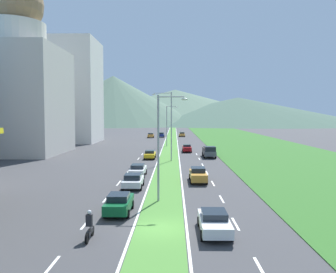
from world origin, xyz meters
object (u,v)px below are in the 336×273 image
object	(u,v)px
car_0	(214,222)
car_5	(198,175)
car_8	(119,203)
car_1	(187,148)
motorcycle_rider	(90,227)
car_4	(161,135)
street_lamp_near	(161,141)
street_lamp_mid	(169,122)
car_2	(182,134)
car_3	(151,135)
car_7	(133,181)
pickup_truck_0	(209,152)
car_6	(138,170)
car_9	(150,154)
street_lamp_far	(168,123)

from	to	relation	value
car_0	car_5	bearing A→B (deg)	179.61
car_0	car_8	world-z (taller)	car_8
car_1	car_5	size ratio (longest dim) A/B	0.88
car_1	motorcycle_rider	xyz separation A→B (m)	(-7.51, -49.46, -0.03)
car_5	car_4	bearing A→B (deg)	-174.84
car_5	car_8	world-z (taller)	car_5
street_lamp_near	car_8	size ratio (longest dim) A/B	2.06
street_lamp_mid	car_2	world-z (taller)	street_lamp_mid
street_lamp_mid	car_5	distance (m)	18.59
car_0	car_4	size ratio (longest dim) A/B	1.01
car_3	car_8	world-z (taller)	car_3
car_1	motorcycle_rider	world-z (taller)	motorcycle_rider
car_2	car_5	size ratio (longest dim) A/B	1.03
car_7	car_4	bearing A→B (deg)	0.08
street_lamp_near	pickup_truck_0	distance (m)	32.46
car_3	car_5	world-z (taller)	car_5
car_2	car_8	bearing A→B (deg)	-4.13
motorcycle_rider	car_3	bearing A→B (deg)	1.59
car_1	car_7	xyz separation A→B (m)	(-6.67, -34.52, -0.04)
car_6	car_0	bearing A→B (deg)	-161.28
car_2	car_3	bearing A→B (deg)	-58.16
street_lamp_near	motorcycle_rider	world-z (taller)	street_lamp_near
car_1	car_3	xyz separation A→B (m)	(-10.08, 43.27, 0.01)
street_lamp_near	car_6	bearing A→B (deg)	104.94
car_0	pickup_truck_0	xyz separation A→B (m)	(3.54, 39.38, 0.26)
car_2	car_9	bearing A→B (deg)	-6.36
car_1	car_5	world-z (taller)	car_5
car_3	car_7	distance (m)	77.86
car_7	car_9	size ratio (longest dim) A/B	0.88
car_0	car_5	size ratio (longest dim) A/B	0.95
car_2	motorcycle_rider	size ratio (longest dim) A/B	2.40
car_1	car_8	distance (m)	44.26
car_9	motorcycle_rider	size ratio (longest dim) A/B	2.36
car_0	car_1	world-z (taller)	car_1
car_2	pickup_truck_0	size ratio (longest dim) A/B	0.89
car_6	street_lamp_near	bearing A→B (deg)	-165.06
street_lamp_near	car_3	size ratio (longest dim) A/B	2.24
car_7	car_9	xyz separation A→B (m)	(0.06, 23.97, -0.01)
car_5	car_9	world-z (taller)	car_5
car_0	motorcycle_rider	size ratio (longest dim) A/B	2.22
street_lamp_far	car_2	world-z (taller)	street_lamp_far
motorcycle_rider	car_5	bearing A→B (deg)	-22.70
car_8	street_lamp_mid	bearing A→B (deg)	-6.41
car_0	car_6	xyz separation A→B (m)	(-6.90, 20.37, 0.04)
street_lamp_far	car_9	distance (m)	23.79
street_lamp_near	car_5	xyz separation A→B (m)	(3.72, 8.95, -4.38)
car_7	motorcycle_rider	bearing A→B (deg)	176.79
car_6	car_7	size ratio (longest dim) A/B	1.14
street_lamp_far	street_lamp_near	bearing A→B (deg)	-89.52
street_lamp_near	street_lamp_mid	size ratio (longest dim) A/B	0.83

